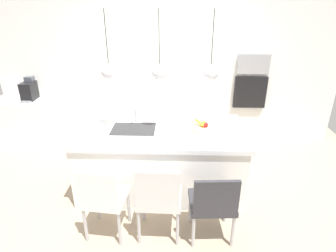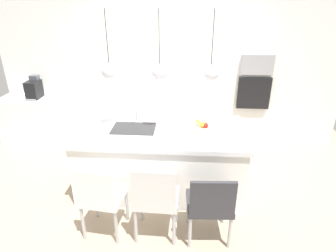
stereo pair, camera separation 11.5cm
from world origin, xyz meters
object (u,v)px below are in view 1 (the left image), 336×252
object	(u,v)px
coffee_machine	(29,90)
oven	(250,92)
chair_near	(104,197)
chair_far	(213,203)
chair_middle	(159,198)
microwave	(253,64)
fruit_bowl	(203,128)

from	to	relation	value
coffee_machine	oven	size ratio (longest dim) A/B	0.68
chair_near	chair_far	bearing A→B (deg)	-0.01
coffee_machine	oven	world-z (taller)	coffee_machine
chair_middle	chair_near	bearing A→B (deg)	179.77
microwave	chair_far	distance (m)	2.81
oven	chair_far	distance (m)	2.69
chair_far	oven	bearing A→B (deg)	70.38
microwave	coffee_machine	bearing A→B (deg)	-175.55
oven	chair_far	size ratio (longest dim) A/B	0.67
microwave	chair_near	world-z (taller)	microwave
fruit_bowl	chair_middle	size ratio (longest dim) A/B	0.33
chair_near	coffee_machine	bearing A→B (deg)	128.90
fruit_bowl	oven	xyz separation A→B (m)	(0.95, 1.60, -0.02)
chair_far	microwave	bearing A→B (deg)	70.38
microwave	chair_near	xyz separation A→B (m)	(-2.04, -2.50, -0.89)
fruit_bowl	chair_far	xyz separation A→B (m)	(0.06, -0.90, -0.45)
coffee_machine	microwave	bearing A→B (deg)	4.45
microwave	fruit_bowl	bearing A→B (deg)	-120.71
fruit_bowl	chair_far	size ratio (longest dim) A/B	0.36
oven	chair_middle	world-z (taller)	oven
oven	chair_middle	distance (m)	2.92
fruit_bowl	oven	distance (m)	1.86
microwave	oven	distance (m)	0.50
fruit_bowl	chair_middle	xyz separation A→B (m)	(-0.51, -0.90, -0.40)
chair_middle	fruit_bowl	bearing A→B (deg)	60.60
coffee_machine	chair_far	bearing A→B (deg)	-36.98
chair_near	chair_middle	bearing A→B (deg)	-0.23
coffee_machine	microwave	size ratio (longest dim) A/B	0.70
fruit_bowl	chair_near	world-z (taller)	fruit_bowl
coffee_machine	oven	distance (m)	3.83
microwave	chair_near	distance (m)	3.34
chair_near	fruit_bowl	bearing A→B (deg)	39.55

